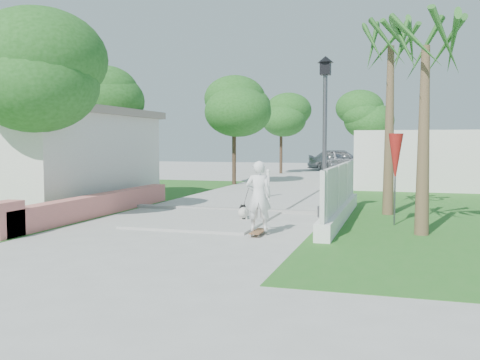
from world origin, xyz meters
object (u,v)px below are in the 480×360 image
(bollard, at_px, (268,183))
(dog, at_px, (243,212))
(skateboarder, at_px, (250,198))
(parked_car, at_px, (341,160))
(patio_umbrella, at_px, (396,158))
(street_lamp, at_px, (325,130))

(bollard, relative_size, dog, 1.81)
(bollard, height_order, dog, bollard)
(bollard, distance_m, skateboarder, 7.09)
(parked_car, bearing_deg, bollard, 170.19)
(patio_umbrella, distance_m, parked_car, 26.13)
(parked_car, bearing_deg, dog, 172.17)
(patio_umbrella, relative_size, parked_car, 0.48)
(skateboarder, xyz_separation_m, parked_car, (-0.70, 27.28, 0.08))
(bollard, bearing_deg, dog, -82.68)
(skateboarder, bearing_deg, bollard, -92.13)
(bollard, distance_m, patio_umbrella, 7.25)
(skateboarder, bearing_deg, parked_car, -100.75)
(street_lamp, relative_size, bollard, 4.07)
(skateboarder, distance_m, dog, 1.35)
(dog, relative_size, parked_car, 0.12)
(bollard, height_order, parked_car, parked_car)
(street_lamp, bearing_deg, skateboarder, -120.47)
(bollard, bearing_deg, street_lamp, -59.04)
(patio_umbrella, distance_m, dog, 4.13)
(street_lamp, xyz_separation_m, bollard, (-2.70, 4.50, -1.84))
(street_lamp, height_order, bollard, street_lamp)
(parked_car, bearing_deg, street_lamp, 176.69)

